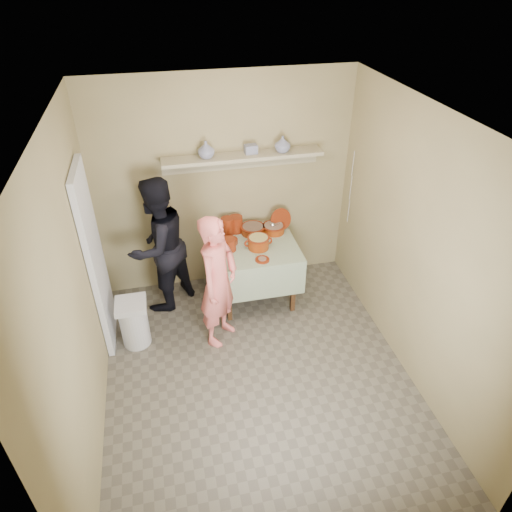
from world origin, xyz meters
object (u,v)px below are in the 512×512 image
object	(u,v)px
person_cook	(218,282)
serving_table	(254,252)
cazuela_rice	(258,242)
person_helper	(158,246)
trash_bin	(134,323)

from	to	relation	value
person_cook	serving_table	world-z (taller)	person_cook
cazuela_rice	person_helper	bearing A→B (deg)	169.68
serving_table	person_helper	bearing A→B (deg)	174.64
person_cook	cazuela_rice	xyz separation A→B (m)	(0.55, 0.53, 0.09)
person_cook	cazuela_rice	world-z (taller)	person_cook
trash_bin	serving_table	bearing A→B (deg)	20.05
person_cook	person_helper	world-z (taller)	person_helper
serving_table	person_cook	bearing A→B (deg)	-129.66
cazuela_rice	trash_bin	bearing A→B (deg)	-163.83
serving_table	trash_bin	bearing A→B (deg)	-159.95
person_cook	cazuela_rice	bearing A→B (deg)	-8.57
cazuela_rice	trash_bin	size ratio (longest dim) A/B	0.59
person_helper	trash_bin	world-z (taller)	person_helper
person_cook	serving_table	size ratio (longest dim) A/B	1.55
person_helper	serving_table	bearing A→B (deg)	132.93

